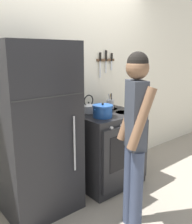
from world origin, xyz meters
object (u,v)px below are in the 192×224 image
dutch_oven_pot (103,111)px  tea_kettle (89,108)px  stove_range (107,148)px  refrigerator (37,131)px  utensil_jar (110,104)px  person (135,134)px

dutch_oven_pot → tea_kettle: 0.27m
stove_range → refrigerator: bearing=176.5°
stove_range → utensil_jar: bearing=40.1°
stove_range → dutch_oven_pot: dutch_oven_pot is taller
refrigerator → dutch_oven_pot: refrigerator is taller
stove_range → person: 1.01m
refrigerator → stove_range: size_ratio=1.90×
utensil_jar → person: size_ratio=0.12×
refrigerator → tea_kettle: 0.77m
dutch_oven_pot → person: person is taller
dutch_oven_pot → person: 0.72m
dutch_oven_pot → tea_kettle: (0.01, 0.27, -0.01)m
utensil_jar → person: bearing=-122.2°
dutch_oven_pot → utensil_jar: utensil_jar is taller
refrigerator → person: 1.00m
refrigerator → dutch_oven_pot: 0.77m
dutch_oven_pot → utensil_jar: (0.38, 0.28, -0.01)m
person → utensil_jar: bearing=-5.9°
tea_kettle → person: size_ratio=0.14×
refrigerator → person: bearing=-58.4°
dutch_oven_pot → tea_kettle: tea_kettle is taller
refrigerator → tea_kettle: size_ratio=7.47×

